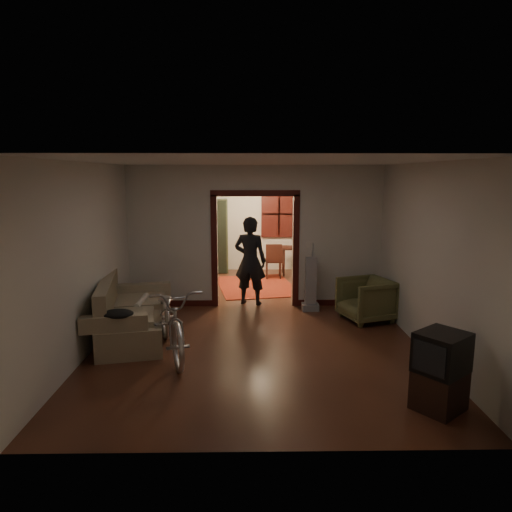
{
  "coord_description": "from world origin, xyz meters",
  "views": [
    {
      "loc": [
        -0.13,
        -8.22,
        2.62
      ],
      "look_at": [
        0.0,
        -0.3,
        1.2
      ],
      "focal_mm": 32.0,
      "sensor_mm": 36.0,
      "label": 1
    }
  ],
  "objects_px": {
    "sofa": "(131,309)",
    "locker": "(209,236)",
    "bicycle": "(171,319)",
    "person": "(250,261)",
    "armchair": "(366,300)",
    "desk": "(300,261)"
  },
  "relations": [
    {
      "from": "locker",
      "to": "bicycle",
      "type": "bearing_deg",
      "value": -94.68
    },
    {
      "from": "desk",
      "to": "locker",
      "type": "bearing_deg",
      "value": 175.5
    },
    {
      "from": "sofa",
      "to": "armchair",
      "type": "relative_size",
      "value": 2.46
    },
    {
      "from": "bicycle",
      "to": "desk",
      "type": "distance_m",
      "value": 5.94
    },
    {
      "from": "bicycle",
      "to": "locker",
      "type": "distance_m",
      "value": 5.79
    },
    {
      "from": "sofa",
      "to": "person",
      "type": "relative_size",
      "value": 1.16
    },
    {
      "from": "bicycle",
      "to": "locker",
      "type": "xyz_separation_m",
      "value": [
        0.07,
        5.77,
        0.45
      ]
    },
    {
      "from": "sofa",
      "to": "locker",
      "type": "relative_size",
      "value": 1.06
    },
    {
      "from": "armchair",
      "to": "desk",
      "type": "relative_size",
      "value": 0.86
    },
    {
      "from": "locker",
      "to": "armchair",
      "type": "bearing_deg",
      "value": -57.14
    },
    {
      "from": "sofa",
      "to": "locker",
      "type": "xyz_separation_m",
      "value": [
        0.84,
        5.08,
        0.51
      ]
    },
    {
      "from": "armchair",
      "to": "desk",
      "type": "height_order",
      "value": "armchair"
    },
    {
      "from": "bicycle",
      "to": "desk",
      "type": "relative_size",
      "value": 2.06
    },
    {
      "from": "person",
      "to": "locker",
      "type": "bearing_deg",
      "value": -54.87
    },
    {
      "from": "bicycle",
      "to": "person",
      "type": "xyz_separation_m",
      "value": [
        1.17,
        2.61,
        0.36
      ]
    },
    {
      "from": "locker",
      "to": "person",
      "type": "bearing_deg",
      "value": -74.86
    },
    {
      "from": "desk",
      "to": "sofa",
      "type": "bearing_deg",
      "value": -120.4
    },
    {
      "from": "armchair",
      "to": "person",
      "type": "xyz_separation_m",
      "value": [
        -2.09,
        1.1,
        0.51
      ]
    },
    {
      "from": "person",
      "to": "bicycle",
      "type": "bearing_deg",
      "value": 82.01
    },
    {
      "from": "bicycle",
      "to": "locker",
      "type": "bearing_deg",
      "value": 71.28
    },
    {
      "from": "person",
      "to": "locker",
      "type": "distance_m",
      "value": 3.34
    },
    {
      "from": "bicycle",
      "to": "locker",
      "type": "height_order",
      "value": "locker"
    }
  ]
}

